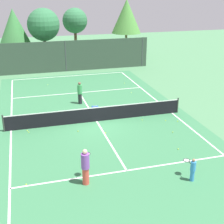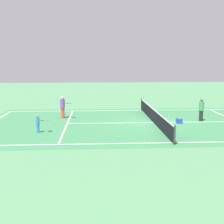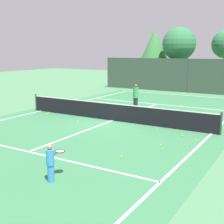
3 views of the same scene
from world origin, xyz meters
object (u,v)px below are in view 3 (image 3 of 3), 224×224
object	(u,v)px
tennis_ball_0	(224,106)
tennis_ball_10	(210,112)
tennis_ball_3	(157,129)
tennis_ball_5	(196,140)
tennis_ball_7	(182,136)
tennis_ball_8	(121,157)
tennis_ball_11	(145,96)
ball_crate	(132,113)
tennis_ball_1	(95,128)
player_0	(136,97)
tennis_ball_6	(49,113)
player_2	(51,162)
tennis_ball_13	(95,111)
tennis_ball_9	(47,114)
tennis_ball_4	(78,121)
tennis_ball_2	(160,145)

from	to	relation	value
tennis_ball_0	tennis_ball_10	bearing A→B (deg)	-96.40
tennis_ball_3	tennis_ball_5	bearing A→B (deg)	-21.70
tennis_ball_7	tennis_ball_8	distance (m)	4.06
tennis_ball_11	ball_crate	bearing A→B (deg)	-70.58
tennis_ball_1	tennis_ball_5	bearing A→B (deg)	4.78
player_0	tennis_ball_6	distance (m)	5.84
tennis_ball_1	tennis_ball_10	distance (m)	8.14
tennis_ball_7	tennis_ball_8	world-z (taller)	same
player_2	tennis_ball_8	size ratio (longest dim) A/B	17.48
tennis_ball_1	tennis_ball_13	size ratio (longest dim) A/B	1.00
tennis_ball_5	tennis_ball_9	size ratio (longest dim) A/B	1.00
tennis_ball_1	tennis_ball_4	world-z (taller)	same
player_0	tennis_ball_13	xyz separation A→B (m)	(-1.98, -1.97, -0.84)
ball_crate	tennis_ball_8	bearing A→B (deg)	-65.82
ball_crate	tennis_ball_13	world-z (taller)	ball_crate
tennis_ball_10	tennis_ball_4	bearing A→B (deg)	-131.83
ball_crate	tennis_ball_1	distance (m)	3.80
tennis_ball_2	tennis_ball_6	world-z (taller)	same
tennis_ball_11	tennis_ball_13	xyz separation A→B (m)	(-0.05, -7.67, 0.00)
tennis_ball_4	tennis_ball_8	distance (m)	6.24
tennis_ball_13	tennis_ball_8	bearing A→B (deg)	-49.62
tennis_ball_5	tennis_ball_6	world-z (taller)	same
tennis_ball_10	tennis_ball_9	bearing A→B (deg)	-146.75
tennis_ball_3	tennis_ball_10	size ratio (longest dim) A/B	1.00
tennis_ball_9	tennis_ball_11	xyz separation A→B (m)	(2.08, 10.01, 0.00)
tennis_ball_7	tennis_ball_10	bearing A→B (deg)	92.45
tennis_ball_1	tennis_ball_6	xyz separation A→B (m)	(-4.62, 1.62, 0.00)
tennis_ball_2	tennis_ball_13	xyz separation A→B (m)	(-6.52, 4.76, 0.00)
player_0	tennis_ball_10	bearing A→B (deg)	16.30
tennis_ball_4	tennis_ball_9	bearing A→B (deg)	166.75
ball_crate	tennis_ball_9	xyz separation A→B (m)	(-4.76, -2.42, -0.15)
ball_crate	player_2	bearing A→B (deg)	-76.71
tennis_ball_8	player_2	bearing A→B (deg)	-105.27
tennis_ball_8	tennis_ball_11	size ratio (longest dim) A/B	1.00
ball_crate	tennis_ball_2	size ratio (longest dim) A/B	6.61
tennis_ball_3	tennis_ball_10	distance (m)	5.87
player_0	player_2	xyz separation A→B (m)	(3.06, -11.74, -0.27)
tennis_ball_0	tennis_ball_1	size ratio (longest dim) A/B	1.00
tennis_ball_2	tennis_ball_11	world-z (taller)	same
tennis_ball_3	tennis_ball_9	world-z (taller)	same
player_0	tennis_ball_0	size ratio (longest dim) A/B	25.92
ball_crate	tennis_ball_11	world-z (taller)	ball_crate
tennis_ball_7	tennis_ball_13	xyz separation A→B (m)	(-6.87, 2.93, 0.00)
tennis_ball_10	tennis_ball_11	xyz separation A→B (m)	(-6.55, 4.35, 0.00)
tennis_ball_11	tennis_ball_8	bearing A→B (deg)	-68.27
tennis_ball_3	tennis_ball_4	distance (m)	4.52
tennis_ball_11	tennis_ball_13	size ratio (longest dim) A/B	1.00
tennis_ball_7	tennis_ball_1	bearing A→B (deg)	-169.81
tennis_ball_3	tennis_ball_9	size ratio (longest dim) A/B	1.00
tennis_ball_0	tennis_ball_11	size ratio (longest dim) A/B	1.00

